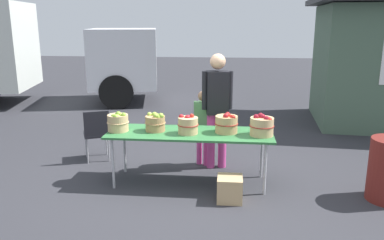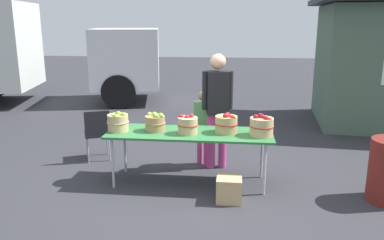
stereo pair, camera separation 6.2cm
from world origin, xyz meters
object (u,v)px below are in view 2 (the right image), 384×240
apple_basket_red_1 (226,124)px  produce_crate (229,189)px  apple_basket_red_0 (188,125)px  apple_basket_red_2 (262,126)px  vendor_adult (217,102)px  apple_basket_green_1 (155,122)px  child_customer (203,122)px  market_table (190,135)px  apple_basket_green_0 (118,122)px  folding_chair (97,131)px

apple_basket_red_1 → produce_crate: apple_basket_red_1 is taller
apple_basket_red_0 → apple_basket_red_2: size_ratio=0.87×
vendor_adult → apple_basket_green_1: bearing=24.8°
apple_basket_red_2 → vendor_adult: (-0.63, 0.70, 0.17)m
vendor_adult → child_customer: bearing=-35.9°
apple_basket_red_0 → market_table: bearing=72.4°
apple_basket_green_1 → produce_crate: bearing=-27.6°
apple_basket_red_0 → child_customer: 0.84m
market_table → produce_crate: size_ratio=7.16×
market_table → apple_basket_green_0: bearing=-177.9°
apple_basket_green_1 → child_customer: size_ratio=0.25×
market_table → apple_basket_green_0: (-1.01, -0.04, 0.17)m
apple_basket_red_2 → child_customer: bearing=136.8°
apple_basket_red_2 → produce_crate: size_ratio=1.04×
apple_basket_red_2 → produce_crate: apple_basket_red_2 is taller
apple_basket_green_0 → apple_basket_green_1: bearing=6.4°
apple_basket_green_0 → apple_basket_green_1: apple_basket_green_0 is taller
vendor_adult → produce_crate: bearing=88.8°
child_customer → folding_chair: 1.76m
apple_basket_red_2 → child_customer: (-0.85, 0.80, -0.18)m
apple_basket_red_0 → produce_crate: (0.59, -0.47, -0.71)m
apple_basket_red_1 → child_customer: child_customer is taller
apple_basket_red_1 → apple_basket_red_2: 0.49m
apple_basket_green_0 → produce_crate: (1.58, -0.50, -0.72)m
apple_basket_red_0 → folding_chair: size_ratio=0.34×
market_table → child_customer: 0.76m
produce_crate → apple_basket_red_1: bearing=96.4°
vendor_adult → folding_chair: 2.05m
apple_basket_green_1 → produce_crate: apple_basket_green_1 is taller
vendor_adult → folding_chair: size_ratio=2.08×
apple_basket_red_2 → vendor_adult: size_ratio=0.19×
child_customer → produce_crate: child_customer is taller
apple_basket_red_0 → apple_basket_red_2: apple_basket_red_2 is taller
apple_basket_red_1 → produce_crate: size_ratio=1.02×
apple_basket_red_1 → child_customer: 0.82m
apple_basket_green_1 → apple_basket_red_1: bearing=0.8°
vendor_adult → apple_basket_red_2: bearing=120.2°
apple_basket_red_2 → produce_crate: bearing=-131.0°
apple_basket_green_0 → apple_basket_red_0: (0.99, -0.03, -0.00)m
apple_basket_green_1 → vendor_adult: vendor_adult is taller
apple_basket_green_0 → apple_basket_red_1: (1.52, 0.07, -0.00)m
produce_crate → folding_chair: bearing=149.5°
apple_basket_red_0 → child_customer: bearing=79.6°
apple_basket_red_0 → apple_basket_red_2: 1.00m
market_table → apple_basket_red_2: size_ratio=6.86×
apple_basket_green_0 → produce_crate: bearing=-17.4°
apple_basket_green_0 → apple_basket_red_0: 0.99m
market_table → apple_basket_red_2: apple_basket_red_2 is taller
apple_basket_green_1 → apple_basket_red_0: 0.48m
apple_basket_red_1 → folding_chair: bearing=161.2°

